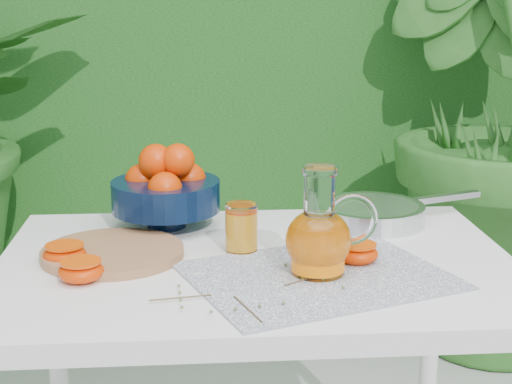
{
  "coord_description": "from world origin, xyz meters",
  "views": [
    {
      "loc": [
        -0.07,
        -1.53,
        1.25
      ],
      "look_at": [
        0.04,
        -0.08,
        0.88
      ],
      "focal_mm": 55.0,
      "sensor_mm": 36.0,
      "label": 1
    }
  ],
  "objects": [
    {
      "name": "hedge_backdrop",
      "position": [
        0.06,
        2.06,
        1.19
      ],
      "size": [
        8.0,
        1.65,
        2.5
      ],
      "color": "#154413",
      "rests_on": "ground"
    },
    {
      "name": "cutting_board",
      "position": [
        -0.24,
        -0.06,
        0.76
      ],
      "size": [
        0.31,
        0.31,
        0.02
      ],
      "primitive_type": "cylinder",
      "rotation": [
        0.0,
        0.0,
        0.13
      ],
      "color": "#946243",
      "rests_on": "white_table"
    },
    {
      "name": "placemat",
      "position": [
        0.15,
        -0.2,
        0.75
      ],
      "size": [
        0.54,
        0.48,
        0.0
      ],
      "primitive_type": "cube",
      "rotation": [
        0.0,
        0.0,
        0.35
      ],
      "color": "#0C1944",
      "rests_on": "white_table"
    },
    {
      "name": "potted_plant_right",
      "position": [
        0.96,
        1.14,
        0.86
      ],
      "size": [
        2.18,
        2.18,
        1.72
      ],
      "primitive_type": "imported",
      "rotation": [
        0.0,
        0.0,
        1.9
      ],
      "color": "#2C6121",
      "rests_on": "ground"
    },
    {
      "name": "juice_tumbler",
      "position": [
        0.02,
        -0.04,
        0.8
      ],
      "size": [
        0.08,
        0.08,
        0.09
      ],
      "color": "white",
      "rests_on": "white_table"
    },
    {
      "name": "white_table",
      "position": [
        0.04,
        -0.1,
        0.67
      ],
      "size": [
        1.0,
        0.7,
        0.75
      ],
      "color": "white",
      "rests_on": "ground"
    },
    {
      "name": "orange_halves",
      "position": [
        -0.12,
        -0.14,
        0.77
      ],
      "size": [
        0.65,
        0.19,
        0.04
      ],
      "color": "#E53C02",
      "rests_on": "white_table"
    },
    {
      "name": "fruit_bowl",
      "position": [
        -0.14,
        0.14,
        0.84
      ],
      "size": [
        0.24,
        0.24,
        0.19
      ],
      "color": "black",
      "rests_on": "white_table"
    },
    {
      "name": "juice_pitcher",
      "position": [
        0.15,
        -0.19,
        0.82
      ],
      "size": [
        0.18,
        0.13,
        0.2
      ],
      "color": "white",
      "rests_on": "white_table"
    },
    {
      "name": "thyme_sprigs",
      "position": [
        0.02,
        -0.28,
        0.76
      ],
      "size": [
        0.35,
        0.26,
        0.01
      ],
      "color": "brown",
      "rests_on": "white_table"
    },
    {
      "name": "saute_pan",
      "position": [
        0.32,
        0.13,
        0.77
      ],
      "size": [
        0.43,
        0.3,
        0.04
      ],
      "color": "silver",
      "rests_on": "white_table"
    }
  ]
}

